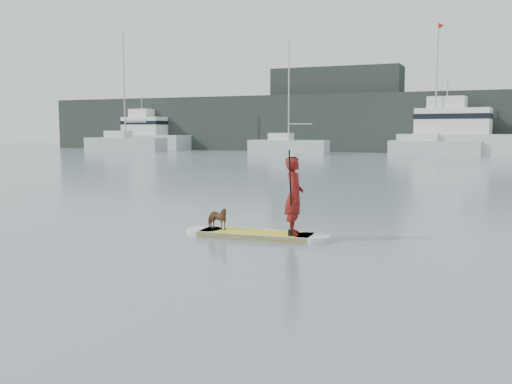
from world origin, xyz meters
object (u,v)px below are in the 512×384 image
at_px(paddler, 294,196).
at_px(sailboat_a, 125,143).
at_px(sailboat_c, 288,146).
at_px(sailboat_d, 434,146).
at_px(motor_yacht_b, 149,134).
at_px(motor_yacht_a, 460,133).
at_px(paddleboard, 256,235).
at_px(dog, 217,218).

height_order(paddler, sailboat_a, sailboat_a).
xyz_separation_m(sailboat_c, sailboat_d, (13.03, 2.71, 0.05)).
relative_size(sailboat_d, motor_yacht_b, 1.21).
bearing_deg(sailboat_c, sailboat_d, 9.37).
relative_size(sailboat_d, motor_yacht_a, 0.98).
distance_m(sailboat_a, motor_yacht_a, 33.71).
height_order(sailboat_c, motor_yacht_a, sailboat_c).
xyz_separation_m(sailboat_a, motor_yacht_b, (-0.97, 6.05, 0.88)).
bearing_deg(sailboat_a, sailboat_d, 2.34).
relative_size(paddleboard, paddler, 1.98).
xyz_separation_m(paddler, motor_yacht_a, (0.93, 43.64, 1.02)).
xyz_separation_m(sailboat_c, motor_yacht_b, (-19.20, 5.60, 0.96)).
bearing_deg(paddleboard, dog, -180.00).
bearing_deg(motor_yacht_b, paddleboard, -48.15).
bearing_deg(dog, motor_yacht_b, 45.57).
xyz_separation_m(sailboat_a, sailboat_c, (18.23, 0.45, -0.08)).
height_order(sailboat_d, motor_yacht_a, sailboat_d).
bearing_deg(paddleboard, sailboat_c, 104.99).
xyz_separation_m(sailboat_d, motor_yacht_b, (-32.24, 2.89, 0.91)).
relative_size(paddler, sailboat_c, 0.16).
bearing_deg(motor_yacht_b, paddler, -47.41).
height_order(sailboat_c, motor_yacht_b, sailboat_c).
xyz_separation_m(paddleboard, sailboat_c, (-13.39, 39.81, 0.73)).
bearing_deg(sailboat_d, sailboat_c, -167.20).
relative_size(sailboat_c, motor_yacht_a, 0.89).
distance_m(motor_yacht_a, motor_yacht_b, 34.42).
relative_size(paddler, sailboat_d, 0.14).
relative_size(paddleboard, motor_yacht_a, 0.27).
bearing_deg(paddleboard, motor_yacht_a, 84.06).
distance_m(paddleboard, dog, 0.98).
height_order(sailboat_c, sailboat_d, sailboat_d).
relative_size(sailboat_a, sailboat_c, 1.16).
distance_m(sailboat_d, motor_yacht_a, 2.70).
distance_m(paddler, motor_yacht_a, 43.67).
relative_size(dog, motor_yacht_b, 0.06).
xyz_separation_m(motor_yacht_a, motor_yacht_b, (-34.38, 1.71, -0.23)).
bearing_deg(paddler, dog, 77.12).
bearing_deg(sailboat_a, dog, -55.52).
relative_size(sailboat_c, motor_yacht_b, 1.10).
relative_size(sailboat_a, motor_yacht_b, 1.28).
relative_size(paddleboard, sailboat_a, 0.27).
height_order(sailboat_a, sailboat_c, sailboat_a).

